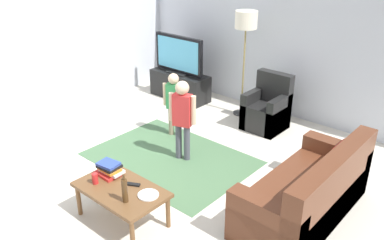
# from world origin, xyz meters

# --- Properties ---
(ground) EXTENTS (7.80, 7.80, 0.00)m
(ground) POSITION_xyz_m (0.00, 0.00, 0.00)
(ground) COLOR beige
(wall_back) EXTENTS (6.00, 0.12, 2.70)m
(wall_back) POSITION_xyz_m (0.00, 3.00, 1.35)
(wall_back) COLOR silver
(wall_back) RESTS_ON ground
(wall_left) EXTENTS (0.12, 6.00, 2.70)m
(wall_left) POSITION_xyz_m (-3.00, 0.00, 1.35)
(wall_left) COLOR silver
(wall_left) RESTS_ON ground
(area_rug) EXTENTS (2.20, 1.60, 0.01)m
(area_rug) POSITION_xyz_m (-0.31, 0.49, 0.00)
(area_rug) COLOR #4C724C
(area_rug) RESTS_ON ground
(tv_stand) EXTENTS (1.20, 0.44, 0.50)m
(tv_stand) POSITION_xyz_m (-1.80, 2.30, 0.24)
(tv_stand) COLOR black
(tv_stand) RESTS_ON ground
(tv) EXTENTS (1.10, 0.28, 0.71)m
(tv) POSITION_xyz_m (-1.80, 2.28, 0.85)
(tv) COLOR black
(tv) RESTS_ON tv_stand
(couch) EXTENTS (0.80, 1.80, 0.86)m
(couch) POSITION_xyz_m (1.76, 0.56, 0.29)
(couch) COLOR brown
(couch) RESTS_ON ground
(armchair) EXTENTS (0.60, 0.60, 0.90)m
(armchair) POSITION_xyz_m (0.17, 2.26, 0.30)
(armchair) COLOR black
(armchair) RESTS_ON ground
(floor_lamp) EXTENTS (0.36, 0.36, 1.78)m
(floor_lamp) POSITION_xyz_m (-0.46, 2.45, 1.54)
(floor_lamp) COLOR #262626
(floor_lamp) RESTS_ON ground
(child_near_tv) EXTENTS (0.31, 0.20, 1.01)m
(child_near_tv) POSITION_xyz_m (-0.78, 1.07, 0.61)
(child_near_tv) COLOR gray
(child_near_tv) RESTS_ON ground
(child_center) EXTENTS (0.37, 0.21, 1.15)m
(child_center) POSITION_xyz_m (-0.17, 0.60, 0.69)
(child_center) COLOR #4C4C59
(child_center) RESTS_ON ground
(coffee_table) EXTENTS (1.00, 0.60, 0.42)m
(coffee_table) POSITION_xyz_m (0.25, -0.83, 0.37)
(coffee_table) COLOR brown
(coffee_table) RESTS_ON ground
(book_stack) EXTENTS (0.31, 0.23, 0.15)m
(book_stack) POSITION_xyz_m (-0.05, -0.74, 0.49)
(book_stack) COLOR red
(book_stack) RESTS_ON coffee_table
(bottle) EXTENTS (0.06, 0.06, 0.32)m
(bottle) POSITION_xyz_m (0.47, -0.95, 0.55)
(bottle) COLOR #4C3319
(bottle) RESTS_ON coffee_table
(tv_remote) EXTENTS (0.17, 0.12, 0.02)m
(tv_remote) POSITION_xyz_m (0.30, -0.71, 0.43)
(tv_remote) COLOR black
(tv_remote) RESTS_ON coffee_table
(soda_can) EXTENTS (0.07, 0.07, 0.12)m
(soda_can) POSITION_xyz_m (-0.03, -0.95, 0.48)
(soda_can) COLOR red
(soda_can) RESTS_ON coffee_table
(plate) EXTENTS (0.22, 0.22, 0.02)m
(plate) POSITION_xyz_m (0.57, -0.73, 0.43)
(plate) COLOR white
(plate) RESTS_ON coffee_table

